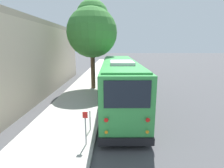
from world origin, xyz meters
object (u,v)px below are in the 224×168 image
(sign_post_near, at_px, (86,128))
(parked_sedan_navy, at_px, (115,71))
(parked_sedan_blue, at_px, (115,66))
(sign_post_far, at_px, (90,121))
(parked_sedan_silver, at_px, (116,63))
(shuttle_bus, at_px, (120,81))
(street_tree, at_px, (92,29))

(sign_post_near, bearing_deg, parked_sedan_navy, -3.77)
(parked_sedan_blue, distance_m, sign_post_far, 23.23)
(sign_post_far, bearing_deg, parked_sedan_navy, -4.06)
(parked_sedan_blue, relative_size, parked_sedan_silver, 1.03)
(shuttle_bus, relative_size, parked_sedan_navy, 2.69)
(street_tree, bearing_deg, sign_post_far, -174.07)
(sign_post_near, relative_size, sign_post_far, 1.47)
(shuttle_bus, bearing_deg, sign_post_near, 161.61)
(parked_sedan_silver, relative_size, sign_post_far, 4.18)
(shuttle_bus, relative_size, sign_post_far, 10.96)
(parked_sedan_blue, bearing_deg, parked_sedan_silver, 2.97)
(parked_sedan_silver, distance_m, sign_post_near, 30.19)
(parked_sedan_silver, height_order, sign_post_near, sign_post_near)
(street_tree, bearing_deg, parked_sedan_blue, -9.11)
(parked_sedan_navy, xyz_separation_m, street_tree, (-8.36, 2.19, 5.32))
(shuttle_bus, xyz_separation_m, parked_sedan_silver, (24.78, 0.29, -1.28))
(parked_sedan_navy, xyz_separation_m, parked_sedan_blue, (5.70, -0.07, -0.01))
(street_tree, bearing_deg, sign_post_near, -174.82)
(sign_post_far, bearing_deg, shuttle_bus, -21.82)
(parked_sedan_navy, height_order, sign_post_near, sign_post_near)
(shuttle_bus, xyz_separation_m, parked_sedan_navy, (13.44, 0.38, -1.28))
(street_tree, xyz_separation_m, sign_post_far, (-9.14, -0.95, -5.27))
(shuttle_bus, relative_size, street_tree, 1.34)
(parked_sedan_navy, distance_m, street_tree, 10.15)
(parked_sedan_blue, relative_size, sign_post_near, 2.94)
(shuttle_bus, distance_m, parked_sedan_navy, 13.50)
(parked_sedan_navy, relative_size, sign_post_far, 4.08)
(parked_sedan_silver, distance_m, sign_post_far, 28.87)
(parked_sedan_navy, xyz_separation_m, sign_post_far, (-17.49, 1.24, 0.05))
(parked_sedan_navy, xyz_separation_m, parked_sedan_silver, (11.34, -0.09, -0.00))
(parked_sedan_navy, bearing_deg, parked_sedan_silver, 3.33)
(parked_sedan_blue, height_order, sign_post_far, parked_sedan_blue)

